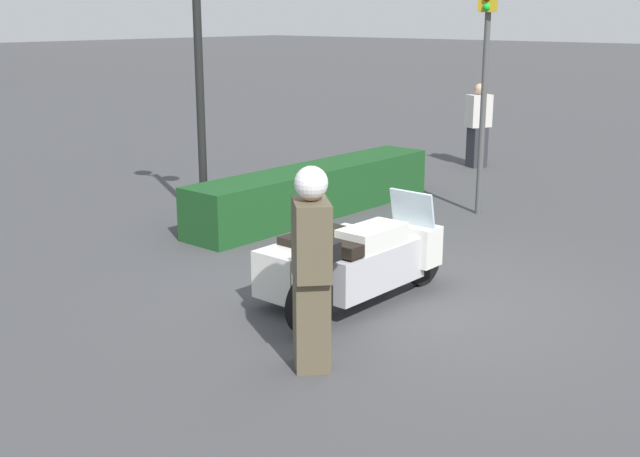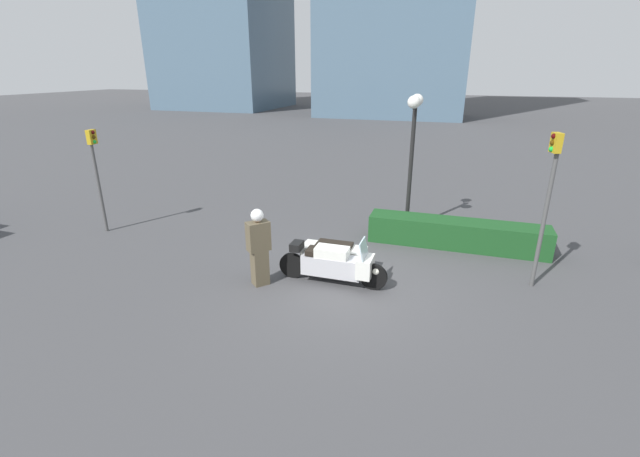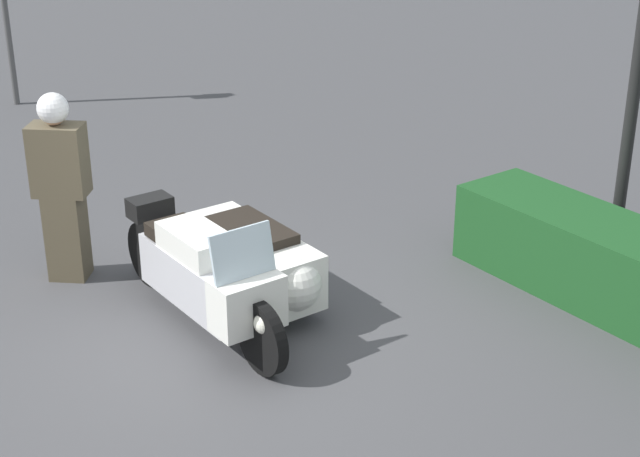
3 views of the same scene
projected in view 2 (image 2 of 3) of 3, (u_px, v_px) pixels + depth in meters
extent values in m
plane|color=#424244|center=(347.00, 288.00, 9.63)|extent=(160.00, 160.00, 0.00)
cylinder|color=black|center=(374.00, 277.00, 9.46)|extent=(0.61, 0.10, 0.61)
cylinder|color=black|center=(292.00, 265.00, 10.02)|extent=(0.61, 0.10, 0.61)
cylinder|color=black|center=(331.00, 262.00, 10.36)|extent=(0.48, 0.10, 0.48)
cube|color=#B7B7BC|center=(332.00, 266.00, 9.69)|extent=(1.36, 0.42, 0.45)
cube|color=silver|center=(332.00, 252.00, 9.58)|extent=(0.74, 0.40, 0.24)
cube|color=black|center=(319.00, 252.00, 9.68)|extent=(0.55, 0.40, 0.12)
cube|color=silver|center=(365.00, 266.00, 9.44)|extent=(0.32, 0.57, 0.44)
cube|color=silver|center=(364.00, 249.00, 9.31)|extent=(0.11, 0.54, 0.40)
sphere|color=white|center=(376.00, 271.00, 9.40)|extent=(0.18, 0.18, 0.18)
cube|color=silver|center=(334.00, 256.00, 10.29)|extent=(1.54, 0.56, 0.50)
sphere|color=silver|center=(361.00, 259.00, 10.09)|extent=(0.47, 0.48, 0.48)
cube|color=black|center=(334.00, 245.00, 10.19)|extent=(0.85, 0.47, 0.09)
cube|color=black|center=(297.00, 246.00, 9.81)|extent=(0.24, 0.38, 0.18)
cube|color=brown|center=(260.00, 267.00, 9.67)|extent=(0.45, 0.45, 0.84)
cube|color=brown|center=(258.00, 236.00, 9.41)|extent=(0.55, 0.56, 0.66)
sphere|color=tan|center=(257.00, 217.00, 9.25)|extent=(0.23, 0.23, 0.23)
sphere|color=white|center=(257.00, 215.00, 9.24)|extent=(0.28, 0.28, 0.28)
cube|color=#19471E|center=(456.00, 234.00, 11.74)|extent=(4.75, 0.83, 0.75)
cylinder|color=black|center=(410.00, 169.00, 12.45)|extent=(0.12, 0.12, 3.77)
cylinder|color=black|center=(415.00, 107.00, 11.84)|extent=(0.05, 0.83, 0.05)
sphere|color=white|center=(417.00, 100.00, 12.15)|extent=(0.35, 0.35, 0.35)
sphere|color=white|center=(414.00, 102.00, 11.41)|extent=(0.35, 0.35, 0.35)
sphere|color=black|center=(416.00, 99.00, 11.76)|extent=(0.12, 0.12, 0.12)
cylinder|color=#4C4C4C|center=(543.00, 223.00, 9.19)|extent=(0.09, 0.09, 3.03)
cube|color=#B79319|center=(556.00, 143.00, 8.59)|extent=(0.21, 0.29, 0.40)
sphere|color=#410707|center=(554.00, 136.00, 8.54)|extent=(0.11, 0.11, 0.11)
sphere|color=#462D06|center=(553.00, 143.00, 8.59)|extent=(0.11, 0.11, 0.11)
sphere|color=green|center=(552.00, 149.00, 8.64)|extent=(0.11, 0.11, 0.11)
cylinder|color=#4C4C4C|center=(100.00, 189.00, 12.55)|extent=(0.09, 0.09, 2.63)
cube|color=#B79319|center=(91.00, 137.00, 12.01)|extent=(0.15, 0.27, 0.40)
sphere|color=#410707|center=(93.00, 132.00, 11.95)|extent=(0.11, 0.11, 0.11)
sphere|color=#462D06|center=(94.00, 137.00, 11.99)|extent=(0.11, 0.11, 0.11)
sphere|color=green|center=(94.00, 142.00, 12.04)|extent=(0.11, 0.11, 0.11)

